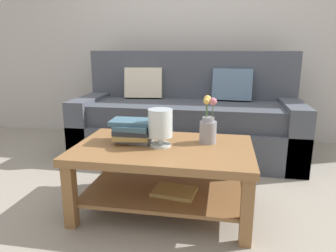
{
  "coord_description": "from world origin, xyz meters",
  "views": [
    {
      "loc": [
        0.38,
        -2.23,
        1.1
      ],
      "look_at": [
        0.0,
        -0.14,
        0.56
      ],
      "focal_mm": 33.46,
      "sensor_mm": 36.0,
      "label": 1
    }
  ],
  "objects_px": {
    "couch": "(187,120)",
    "coffee_table": "(164,164)",
    "book_stack_main": "(133,131)",
    "flower_pitcher": "(208,127)",
    "glass_hurricane_vase": "(160,125)"
  },
  "relations": [
    {
      "from": "couch",
      "to": "coffee_table",
      "type": "relative_size",
      "value": 1.9
    },
    {
      "from": "coffee_table",
      "to": "book_stack_main",
      "type": "xyz_separation_m",
      "value": [
        -0.23,
        0.05,
        0.21
      ]
    },
    {
      "from": "glass_hurricane_vase",
      "to": "coffee_table",
      "type": "bearing_deg",
      "value": -0.85
    },
    {
      "from": "coffee_table",
      "to": "flower_pitcher",
      "type": "xyz_separation_m",
      "value": [
        0.28,
        0.13,
        0.24
      ]
    },
    {
      "from": "couch",
      "to": "glass_hurricane_vase",
      "type": "height_order",
      "value": "couch"
    },
    {
      "from": "book_stack_main",
      "to": "flower_pitcher",
      "type": "height_order",
      "value": "flower_pitcher"
    },
    {
      "from": "couch",
      "to": "glass_hurricane_vase",
      "type": "xyz_separation_m",
      "value": [
        -0.04,
        -1.22,
        0.24
      ]
    },
    {
      "from": "couch",
      "to": "book_stack_main",
      "type": "distance_m",
      "value": 1.21
    },
    {
      "from": "couch",
      "to": "coffee_table",
      "type": "height_order",
      "value": "couch"
    },
    {
      "from": "book_stack_main",
      "to": "glass_hurricane_vase",
      "type": "height_order",
      "value": "glass_hurricane_vase"
    },
    {
      "from": "glass_hurricane_vase",
      "to": "flower_pitcher",
      "type": "height_order",
      "value": "flower_pitcher"
    },
    {
      "from": "book_stack_main",
      "to": "flower_pitcher",
      "type": "xyz_separation_m",
      "value": [
        0.51,
        0.08,
        0.03
      ]
    },
    {
      "from": "glass_hurricane_vase",
      "to": "couch",
      "type": "bearing_deg",
      "value": 88.28
    },
    {
      "from": "flower_pitcher",
      "to": "glass_hurricane_vase",
      "type": "bearing_deg",
      "value": -157.01
    },
    {
      "from": "book_stack_main",
      "to": "couch",
      "type": "bearing_deg",
      "value": 78.46
    }
  ]
}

